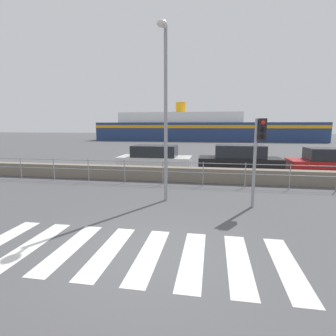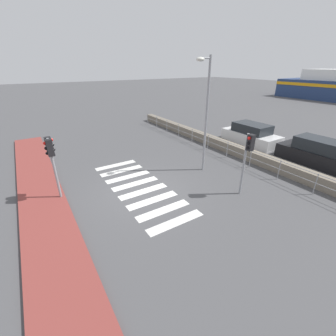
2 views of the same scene
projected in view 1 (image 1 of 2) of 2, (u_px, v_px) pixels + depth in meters
ground_plane at (147, 254)px, 5.45m from camera, size 160.00×160.00×0.00m
crosswalk at (129, 252)px, 5.52m from camera, size 6.75×2.40×0.01m
seawall at (185, 174)px, 12.52m from camera, size 25.94×0.55×0.66m
harbor_fence at (183, 170)px, 11.61m from camera, size 23.38×0.04×1.07m
traffic_light_far at (259, 143)px, 8.22m from camera, size 0.34×0.32×2.86m
streetlamp at (165, 95)px, 8.63m from camera, size 0.32×0.88×5.86m
ferry_boat at (201, 129)px, 45.81m from camera, size 37.07×8.31×6.56m
parked_car_white at (155, 159)px, 15.61m from camera, size 4.30×1.87×1.47m
parked_car_black at (239, 161)px, 14.79m from camera, size 4.53×1.71×1.55m
parked_car_red at (333, 164)px, 13.98m from camera, size 4.48×1.71×1.44m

